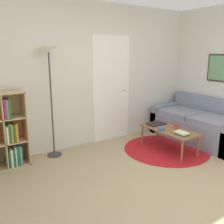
% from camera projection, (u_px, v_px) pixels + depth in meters
% --- Properties ---
extents(ground_plane, '(14.00, 14.00, 0.00)m').
position_uv_depth(ground_plane, '(184.00, 199.00, 3.00)').
color(ground_plane, tan).
extents(wall_back, '(7.71, 0.11, 2.60)m').
position_uv_depth(wall_back, '(90.00, 76.00, 4.59)').
color(wall_back, silver).
rests_on(wall_back, ground_plane).
extents(wall_right, '(0.08, 5.32, 2.60)m').
position_uv_depth(wall_right, '(224.00, 74.00, 4.90)').
color(wall_right, silver).
rests_on(wall_right, ground_plane).
extents(rug, '(1.52, 1.52, 0.01)m').
position_uv_depth(rug, '(166.00, 149.00, 4.53)').
color(rug, '#B2191E').
rests_on(rug, ground_plane).
extents(floor_lamp, '(0.28, 0.28, 1.81)m').
position_uv_depth(floor_lamp, '(49.00, 66.00, 3.92)').
color(floor_lamp, '#333333').
rests_on(floor_lamp, ground_plane).
extents(couch, '(0.91, 1.84, 0.82)m').
position_uv_depth(couch, '(201.00, 125.00, 5.00)').
color(couch, gray).
rests_on(couch, ground_plane).
extents(coffee_table, '(0.47, 1.05, 0.40)m').
position_uv_depth(coffee_table, '(169.00, 131.00, 4.39)').
color(coffee_table, brown).
rests_on(coffee_table, ground_plane).
extents(laptop, '(0.35, 0.24, 0.02)m').
position_uv_depth(laptop, '(156.00, 124.00, 4.67)').
color(laptop, black).
rests_on(laptop, coffee_table).
extents(bowl, '(0.11, 0.11, 0.05)m').
position_uv_depth(bowl, '(162.00, 129.00, 4.33)').
color(bowl, teal).
rests_on(bowl, coffee_table).
extents(book_stack_on_table, '(0.17, 0.22, 0.05)m').
position_uv_depth(book_stack_on_table, '(182.00, 133.00, 4.08)').
color(book_stack_on_table, '#196B38').
rests_on(book_stack_on_table, coffee_table).
extents(cup, '(0.08, 0.08, 0.07)m').
position_uv_depth(cup, '(177.00, 126.00, 4.45)').
color(cup, '#A33D33').
rests_on(cup, coffee_table).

